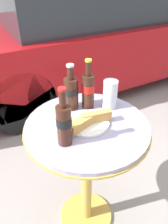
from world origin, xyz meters
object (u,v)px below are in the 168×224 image
(cola_bottle_center, at_px, (71,92))
(lunch_plate_near, at_px, (88,121))
(bistro_table, at_px, (87,153))
(cola_bottle_right, at_px, (64,123))
(parked_car, at_px, (93,33))
(drinking_glass, at_px, (110,95))
(cola_bottle_left, at_px, (88,89))

(cola_bottle_center, xyz_separation_m, lunch_plate_near, (-0.00, -0.17, -0.07))
(bistro_table, bearing_deg, cola_bottle_right, -155.04)
(parked_car, bearing_deg, bistro_table, -121.47)
(cola_bottle_center, bearing_deg, drinking_glass, -26.72)
(bistro_table, relative_size, lunch_plate_near, 3.35)
(lunch_plate_near, distance_m, parked_car, 2.23)
(cola_bottle_left, relative_size, drinking_glass, 1.74)
(cola_bottle_left, height_order, lunch_plate_near, cola_bottle_left)
(cola_bottle_right, bearing_deg, drinking_glass, 23.88)
(drinking_glass, distance_m, parked_car, 2.08)
(cola_bottle_left, distance_m, cola_bottle_center, 0.09)
(cola_bottle_right, relative_size, parked_car, 0.06)
(bistro_table, bearing_deg, drinking_glass, 22.99)
(cola_bottle_left, xyz_separation_m, drinking_glass, (0.10, -0.05, -0.03))
(bistro_table, bearing_deg, lunch_plate_near, -99.55)
(bistro_table, distance_m, cola_bottle_center, 0.32)
(cola_bottle_right, bearing_deg, bistro_table, 24.96)
(bistro_table, bearing_deg, cola_bottle_left, 58.85)
(lunch_plate_near, bearing_deg, cola_bottle_center, 89.80)
(cola_bottle_left, bearing_deg, bistro_table, -121.15)
(bistro_table, xyz_separation_m, cola_bottle_right, (-0.14, -0.07, 0.29))
(drinking_glass, relative_size, parked_car, 0.04)
(cola_bottle_right, bearing_deg, cola_bottle_center, 58.24)
(cola_bottle_center, distance_m, parked_car, 2.10)
(bistro_table, relative_size, cola_bottle_right, 2.98)
(cola_bottle_right, relative_size, drinking_glass, 1.74)
(cola_bottle_center, bearing_deg, cola_bottle_left, -23.29)
(drinking_glass, xyz_separation_m, lunch_plate_near, (-0.18, -0.08, -0.05))
(cola_bottle_center, relative_size, lunch_plate_near, 1.03)
(cola_bottle_left, relative_size, cola_bottle_center, 1.09)
(cola_bottle_left, bearing_deg, cola_bottle_center, 156.71)
(bistro_table, distance_m, cola_bottle_left, 0.33)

